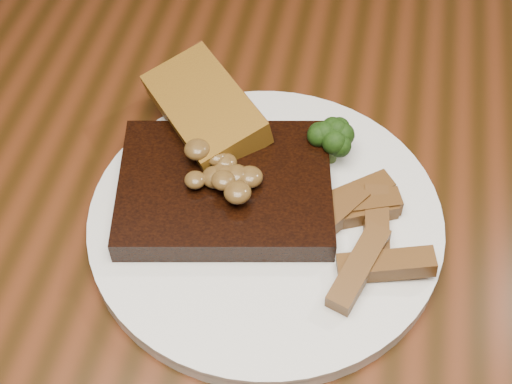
% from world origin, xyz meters
% --- Properties ---
extents(dining_table, '(1.60, 0.90, 0.75)m').
position_xyz_m(dining_table, '(0.00, 0.00, 0.66)').
color(dining_table, '#451E0D').
rests_on(dining_table, ground).
extents(chair_far, '(0.55, 0.55, 0.94)m').
position_xyz_m(chair_far, '(-0.07, 0.57, 0.52)').
color(chair_far, black).
rests_on(chair_far, ground).
extents(plate, '(0.36, 0.36, 0.01)m').
position_xyz_m(plate, '(-0.01, -0.02, 0.76)').
color(plate, silver).
rests_on(plate, dining_table).
extents(steak, '(0.20, 0.17, 0.03)m').
position_xyz_m(steak, '(-0.04, -0.01, 0.77)').
color(steak, black).
rests_on(steak, plate).
extents(steak_bone, '(0.13, 0.04, 0.02)m').
position_xyz_m(steak_bone, '(-0.04, -0.07, 0.77)').
color(steak_bone, beige).
rests_on(steak_bone, plate).
extents(mushroom_pile, '(0.06, 0.06, 0.03)m').
position_xyz_m(mushroom_pile, '(-0.04, -0.00, 0.80)').
color(mushroom_pile, brown).
rests_on(mushroom_pile, steak).
extents(garlic_bread, '(0.13, 0.13, 0.03)m').
position_xyz_m(garlic_bread, '(-0.08, 0.06, 0.78)').
color(garlic_bread, '#896019').
rests_on(garlic_bread, plate).
extents(potato_wedges, '(0.10, 0.10, 0.02)m').
position_xyz_m(potato_wedges, '(0.08, -0.02, 0.77)').
color(potato_wedges, brown).
rests_on(potato_wedges, plate).
extents(broccoli_cluster, '(0.06, 0.06, 0.04)m').
position_xyz_m(broccoli_cluster, '(0.03, 0.06, 0.78)').
color(broccoli_cluster, '#1A370C').
rests_on(broccoli_cluster, plate).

